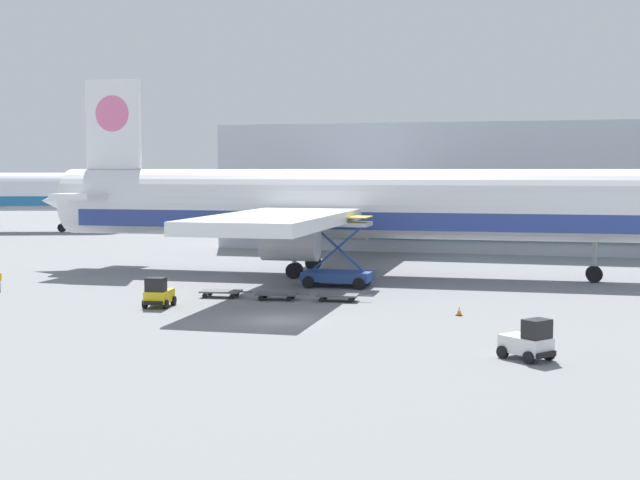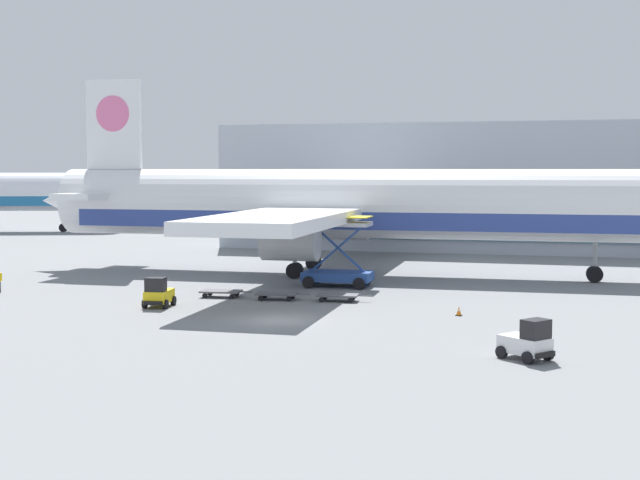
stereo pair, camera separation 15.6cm
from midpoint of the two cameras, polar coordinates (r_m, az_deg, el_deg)
name	(u,v)px [view 2 (the right image)]	position (r m, az deg, el deg)	size (l,w,h in m)	color
ground_plane	(278,320)	(53.32, -2.60, -5.16)	(400.00, 400.00, 0.00)	slate
terminal_building	(629,187)	(104.23, 19.23, 3.19)	(90.00, 18.20, 14.00)	#9EA8B2
airplane_main	(343,207)	(75.47, 1.53, 2.16)	(58.09, 48.21, 17.00)	white
scissor_lift_loader	(338,260)	(68.34, 1.22, -1.27)	(5.29, 3.50, 5.41)	#284C99
baggage_tug_foreground	(158,294)	(59.12, -10.24, -3.41)	(1.89, 2.60, 2.00)	yellow
baggage_tug_mid	(528,342)	(43.35, 13.25, -6.35)	(2.79, 2.66, 2.00)	silver
baggage_dolly_lead	(221,292)	(63.08, -6.27, -3.31)	(3.76, 1.79, 0.48)	#56565B
baggage_dolly_second	(277,294)	(61.57, -2.70, -3.48)	(3.76, 1.79, 0.48)	#56565B
baggage_dolly_third	(338,296)	(60.80, 1.21, -3.58)	(3.76, 1.79, 0.48)	#56565B
traffic_cone_near	(459,311)	(55.58, 8.96, -4.52)	(0.40, 0.40, 0.57)	black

